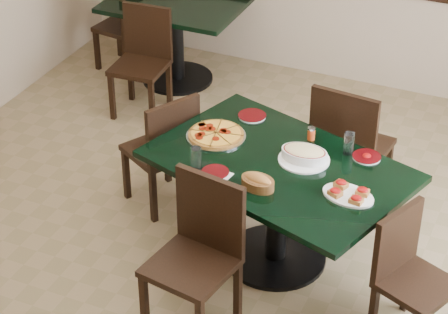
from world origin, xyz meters
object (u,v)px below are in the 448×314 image
at_px(chair_far, 348,143).
at_px(lasagna_casserole, 304,154).
at_px(back_chair_left, 127,22).
at_px(pepperoni_pizza, 216,135).
at_px(chair_left, 166,147).
at_px(bruschetta_platter, 348,193).
at_px(bread_basket, 258,182).
at_px(main_table, 278,188).
at_px(back_table, 176,26).
at_px(chair_right, 408,270).
at_px(back_chair_near, 143,55).
at_px(chair_near, 200,247).

xyz_separation_m(chair_far, lasagna_casserole, (-0.11, -0.59, 0.23)).
xyz_separation_m(back_chair_left, pepperoni_pizza, (1.73, -1.90, 0.30)).
xyz_separation_m(chair_left, bruschetta_platter, (1.41, -0.41, 0.28)).
bearing_deg(bread_basket, back_chair_left, 144.25).
bearing_deg(lasagna_casserole, main_table, -146.02).
xyz_separation_m(back_table, bread_basket, (1.69, -2.29, 0.27)).
relative_size(main_table, lasagna_casserole, 5.57).
bearing_deg(chair_far, main_table, 76.37).
height_order(back_table, bruschetta_platter, bruschetta_platter).
xyz_separation_m(chair_right, pepperoni_pizza, (-1.39, 0.44, 0.31)).
xyz_separation_m(chair_far, back_chair_left, (-2.46, 1.33, -0.10)).
bearing_deg(pepperoni_pizza, bruschetta_platter, -16.68).
bearing_deg(main_table, back_chair_left, 155.16).
distance_m(chair_left, bread_basket, 1.09).
distance_m(chair_right, back_chair_near, 3.17).
bearing_deg(bread_basket, chair_left, 159.73).
height_order(lasagna_casserole, bread_basket, same).
distance_m(chair_left, bruschetta_platter, 1.49).
bearing_deg(chair_right, lasagna_casserole, 85.62).
distance_m(back_table, back_chair_near, 0.57).
distance_m(chair_near, chair_right, 1.19).
distance_m(back_table, chair_right, 3.50).
distance_m(back_table, pepperoni_pizza, 2.26).
height_order(main_table, lasagna_casserole, lasagna_casserole).
xyz_separation_m(back_table, chair_left, (0.80, -1.75, -0.03)).
relative_size(back_chair_near, pepperoni_pizza, 2.32).
distance_m(chair_right, bread_basket, 0.99).
height_order(chair_far, chair_near, chair_far).
bearing_deg(chair_far, lasagna_casserole, 84.95).
relative_size(back_table, pepperoni_pizza, 3.00).
height_order(chair_right, lasagna_casserole, lasagna_casserole).
bearing_deg(back_chair_near, bread_basket, -48.97).
bearing_deg(bread_basket, back_chair_near, 145.55).
bearing_deg(chair_right, chair_left, 95.95).
distance_m(back_chair_left, pepperoni_pizza, 2.59).
xyz_separation_m(back_table, chair_right, (2.63, -2.31, -0.07)).
height_order(chair_far, chair_right, chair_far).
distance_m(chair_right, bruschetta_platter, 0.55).
height_order(main_table, chair_right, chair_right).
xyz_separation_m(chair_near, bruschetta_platter, (0.70, 0.54, 0.23)).
xyz_separation_m(chair_near, back_chair_near, (-1.52, 2.13, -0.04)).
distance_m(back_chair_near, back_chair_left, 0.76).
bearing_deg(bread_basket, chair_near, -103.56).
distance_m(chair_right, back_chair_left, 3.90).
distance_m(lasagna_casserole, bruschetta_platter, 0.44).
relative_size(chair_right, bread_basket, 3.51).
height_order(back_table, back_chair_near, back_chair_near).
relative_size(lasagna_casserole, bread_basket, 1.36).
distance_m(chair_far, chair_left, 1.24).
bearing_deg(chair_near, pepperoni_pizza, 117.47).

